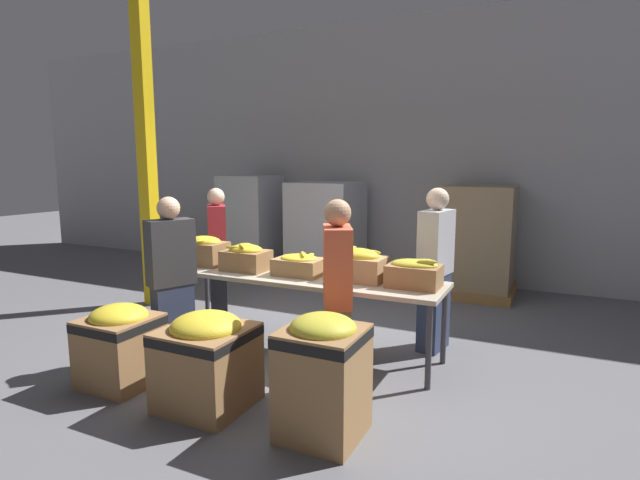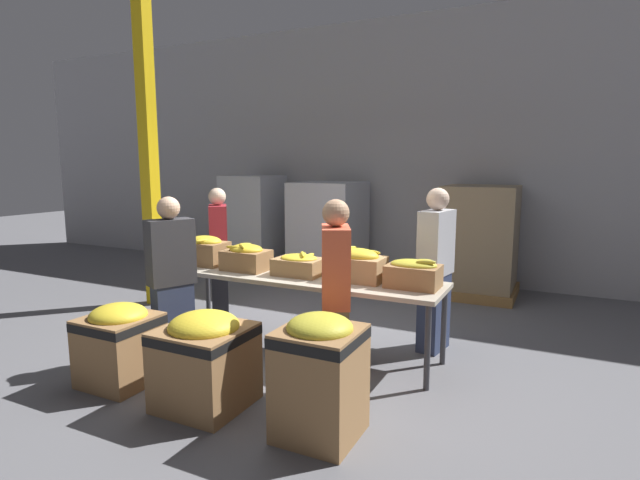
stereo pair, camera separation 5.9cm
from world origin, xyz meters
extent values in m
plane|color=slate|center=(0.00, 0.00, 0.00)|extent=(30.00, 30.00, 0.00)
cube|color=#A8A8AD|center=(0.00, 3.54, 2.00)|extent=(16.00, 0.08, 4.00)
cube|color=#B2A893|center=(0.00, 0.00, 0.73)|extent=(2.78, 0.70, 0.04)
cylinder|color=#38383D|center=(-1.33, -0.29, 0.36)|extent=(0.05, 0.05, 0.71)
cylinder|color=#38383D|center=(1.33, -0.29, 0.36)|extent=(0.05, 0.05, 0.71)
cylinder|color=#38383D|center=(-1.33, 0.29, 0.36)|extent=(0.05, 0.05, 0.71)
cylinder|color=#38383D|center=(1.33, 0.29, 0.36)|extent=(0.05, 0.05, 0.71)
cube|color=olive|center=(-1.13, 0.02, 0.87)|extent=(0.45, 0.32, 0.24)
ellipsoid|color=yellow|center=(-1.13, 0.02, 1.00)|extent=(0.37, 0.28, 0.12)
ellipsoid|color=yellow|center=(-1.05, -0.06, 1.03)|extent=(0.13, 0.21, 0.05)
ellipsoid|color=yellow|center=(-1.11, -0.01, 1.02)|extent=(0.20, 0.16, 0.05)
cube|color=olive|center=(-0.58, -0.02, 0.85)|extent=(0.44, 0.32, 0.20)
ellipsoid|color=gold|center=(-0.58, -0.02, 0.96)|extent=(0.35, 0.28, 0.11)
ellipsoid|color=gold|center=(-0.66, 0.07, 0.99)|extent=(0.12, 0.14, 0.04)
ellipsoid|color=gold|center=(-0.65, -0.11, 0.99)|extent=(0.21, 0.04, 0.04)
ellipsoid|color=gold|center=(-0.52, -0.01, 0.98)|extent=(0.10, 0.17, 0.04)
ellipsoid|color=gold|center=(-0.57, -0.11, 1.01)|extent=(0.17, 0.17, 0.04)
cube|color=#A37A4C|center=(0.00, 0.01, 0.83)|extent=(0.45, 0.32, 0.16)
ellipsoid|color=yellow|center=(0.00, 0.01, 0.92)|extent=(0.36, 0.29, 0.07)
ellipsoid|color=yellow|center=(0.04, 0.01, 0.96)|extent=(0.16, 0.21, 0.06)
ellipsoid|color=yellow|center=(0.08, 0.09, 0.94)|extent=(0.06, 0.19, 0.05)
ellipsoid|color=yellow|center=(0.03, 0.02, 0.93)|extent=(0.05, 0.19, 0.04)
ellipsoid|color=yellow|center=(0.03, 0.05, 0.94)|extent=(0.11, 0.20, 0.04)
cube|color=tan|center=(0.58, 0.05, 0.86)|extent=(0.49, 0.33, 0.22)
ellipsoid|color=yellow|center=(0.58, 0.05, 0.98)|extent=(0.40, 0.28, 0.13)
ellipsoid|color=yellow|center=(0.72, 0.10, 1.02)|extent=(0.16, 0.08, 0.05)
ellipsoid|color=yellow|center=(0.47, 0.11, 1.04)|extent=(0.13, 0.20, 0.04)
ellipsoid|color=yellow|center=(0.61, 0.04, 1.01)|extent=(0.11, 0.20, 0.05)
ellipsoid|color=yellow|center=(0.49, 0.06, 1.02)|extent=(0.12, 0.18, 0.05)
cube|color=olive|center=(1.11, 0.03, 0.85)|extent=(0.45, 0.32, 0.19)
ellipsoid|color=gold|center=(1.11, 0.03, 0.95)|extent=(0.40, 0.26, 0.09)
ellipsoid|color=gold|center=(1.17, 0.09, 0.98)|extent=(0.16, 0.11, 0.04)
ellipsoid|color=gold|center=(1.23, -0.02, 0.99)|extent=(0.17, 0.10, 0.05)
cube|color=#2D3856|center=(-0.93, -0.70, 0.36)|extent=(0.32, 0.39, 0.72)
cube|color=#333338|center=(-0.93, -0.70, 1.02)|extent=(0.36, 0.46, 0.60)
sphere|color=#DBAD89|center=(-0.93, -0.70, 1.42)|extent=(0.20, 0.20, 0.20)
cube|color=#2D3856|center=(1.16, 0.62, 0.38)|extent=(0.26, 0.39, 0.75)
cube|color=#B2B2B7|center=(1.16, 0.62, 1.06)|extent=(0.28, 0.46, 0.62)
sphere|color=beige|center=(1.16, 0.62, 1.48)|extent=(0.21, 0.21, 0.21)
cube|color=black|center=(-1.44, 0.65, 0.36)|extent=(0.36, 0.39, 0.72)
cube|color=maroon|center=(-1.44, 0.65, 1.02)|extent=(0.41, 0.45, 0.60)
sphere|color=beige|center=(-1.44, 0.65, 1.42)|extent=(0.20, 0.20, 0.20)
cube|color=#6B604C|center=(0.70, -0.69, 0.37)|extent=(0.33, 0.40, 0.73)
cube|color=#EA5B3D|center=(0.70, -0.69, 1.04)|extent=(0.37, 0.46, 0.61)
sphere|color=tan|center=(0.70, -0.69, 1.44)|extent=(0.21, 0.21, 0.21)
cube|color=olive|center=(-0.98, -1.28, 0.29)|extent=(0.54, 0.54, 0.57)
cube|color=black|center=(-0.98, -1.28, 0.52)|extent=(0.55, 0.55, 0.07)
ellipsoid|color=yellow|center=(-0.98, -1.28, 0.58)|extent=(0.46, 0.46, 0.19)
cube|color=olive|center=(-0.10, -1.28, 0.30)|extent=(0.62, 0.62, 0.61)
cube|color=black|center=(-0.10, -1.28, 0.55)|extent=(0.62, 0.62, 0.07)
ellipsoid|color=yellow|center=(-0.10, -1.28, 0.62)|extent=(0.52, 0.52, 0.22)
cube|color=olive|center=(0.86, -1.28, 0.37)|extent=(0.52, 0.52, 0.74)
cube|color=black|center=(0.86, -1.28, 0.69)|extent=(0.52, 0.52, 0.07)
ellipsoid|color=gold|center=(0.86, -1.28, 0.75)|extent=(0.44, 0.44, 0.18)
cube|color=yellow|center=(-2.48, 0.65, 2.00)|extent=(0.17, 0.17, 4.00)
cube|color=olive|center=(1.22, 2.92, 0.07)|extent=(1.03, 1.03, 0.13)
cube|color=#897556|center=(1.22, 2.92, 0.82)|extent=(0.94, 0.94, 1.38)
cube|color=olive|center=(-0.99, 2.76, 0.07)|extent=(1.06, 1.06, 0.13)
cube|color=#B2B7C1|center=(-0.99, 2.76, 0.83)|extent=(0.97, 0.97, 1.40)
cube|color=olive|center=(-2.39, 2.82, 0.07)|extent=(0.90, 0.90, 0.13)
cube|color=#B2B7C1|center=(-2.39, 2.82, 0.87)|extent=(0.83, 0.83, 1.48)
camera|label=1|loc=(2.19, -4.11, 1.81)|focal=28.00mm
camera|label=2|loc=(2.24, -4.08, 1.81)|focal=28.00mm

